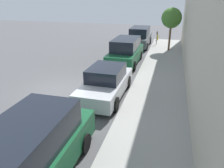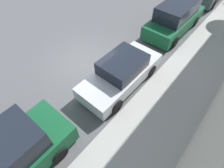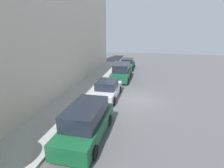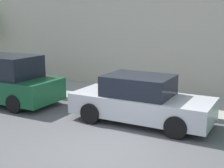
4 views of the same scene
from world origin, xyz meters
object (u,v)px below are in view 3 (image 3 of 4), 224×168
at_px(parked_sedan_third, 107,90).
at_px(parking_meter_near, 116,61).
at_px(parked_minivan_fourth, 86,122).
at_px(parked_sedan_nearest, 127,64).
at_px(parked_minivan_second, 122,72).

xyz_separation_m(parked_sedan_third, parking_meter_near, (1.51, -11.97, 0.26)).
distance_m(parked_minivan_fourth, parking_meter_near, 17.93).
height_order(parked_sedan_nearest, parked_minivan_fourth, parked_minivan_fourth).
height_order(parked_sedan_third, parked_minivan_fourth, parked_minivan_fourth).
bearing_deg(parked_minivan_fourth, parked_sedan_nearest, -90.15).
relative_size(parked_sedan_nearest, parking_meter_near, 3.33).
bearing_deg(parked_minivan_fourth, parked_sedan_third, -87.74).
xyz_separation_m(parked_sedan_nearest, parking_meter_near, (1.79, -0.14, 0.26)).
xyz_separation_m(parked_sedan_third, parked_minivan_fourth, (-0.23, 5.88, 0.20)).
bearing_deg(parked_sedan_third, parking_meter_near, -82.80).
bearing_deg(parked_minivan_fourth, parked_minivan_second, -90.51).
bearing_deg(parked_sedan_nearest, parked_sedan_third, 88.65).
xyz_separation_m(parked_sedan_nearest, parked_sedan_third, (0.28, 11.83, -0.00)).
relative_size(parked_sedan_nearest, parked_minivan_fourth, 0.92).
height_order(parked_sedan_nearest, parked_sedan_third, same).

